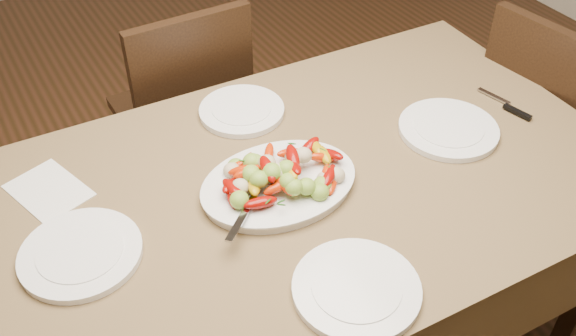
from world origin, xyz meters
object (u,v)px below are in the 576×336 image
at_px(plate_right, 448,129).
at_px(plate_far, 242,111).
at_px(serving_platter, 279,186).
at_px(chair_right, 553,130).
at_px(dining_table, 288,279).
at_px(plate_left, 81,254).
at_px(chair_far, 179,112).
at_px(plate_near, 356,289).

xyz_separation_m(plate_right, plate_far, (-0.47, 0.38, 0.00)).
distance_m(serving_platter, plate_far, 0.35).
distance_m(chair_right, plate_right, 0.68).
xyz_separation_m(chair_right, serving_platter, (-1.15, -0.04, 0.30)).
distance_m(chair_right, plate_far, 1.16).
bearing_deg(serving_platter, dining_table, -3.76).
xyz_separation_m(chair_right, plate_far, (-1.08, 0.31, 0.29)).
distance_m(plate_right, plate_far, 0.60).
relative_size(plate_left, plate_right, 1.00).
height_order(serving_platter, plate_left, serving_platter).
bearing_deg(plate_left, dining_table, -3.64).
bearing_deg(chair_right, plate_far, 66.87).
distance_m(serving_platter, plate_left, 0.51).
relative_size(chair_far, plate_far, 3.77).
bearing_deg(plate_right, chair_right, 6.63).
bearing_deg(chair_far, plate_near, 87.03).
xyz_separation_m(plate_left, plate_right, (1.05, -0.07, 0.00)).
xyz_separation_m(plate_left, plate_near, (0.49, -0.41, 0.00)).
relative_size(plate_right, plate_near, 1.00).
bearing_deg(serving_platter, chair_right, 1.79).
height_order(plate_left, plate_near, same).
bearing_deg(plate_far, plate_left, -151.70).
bearing_deg(dining_table, plate_right, -3.76).
xyz_separation_m(dining_table, chair_far, (0.01, 0.82, 0.10)).
bearing_deg(plate_near, dining_table, 83.24).
relative_size(serving_platter, plate_near, 1.42).
bearing_deg(plate_left, plate_right, -3.70).
bearing_deg(plate_left, plate_far, 28.30).
distance_m(plate_left, plate_near, 0.64).
bearing_deg(chair_far, plate_far, 93.44).
height_order(chair_far, plate_far, chair_far).
xyz_separation_m(dining_table, plate_left, (-0.53, 0.03, 0.39)).
relative_size(chair_far, serving_platter, 2.36).
relative_size(chair_far, plate_right, 3.35).
bearing_deg(dining_table, plate_far, 82.94).
distance_m(dining_table, plate_left, 0.66).
xyz_separation_m(dining_table, plate_right, (0.51, -0.03, 0.39)).
height_order(plate_left, plate_right, same).
bearing_deg(plate_right, plate_far, 141.14).
xyz_separation_m(chair_right, plate_near, (-1.17, -0.41, 0.29)).
bearing_deg(plate_left, chair_far, 55.34).
height_order(chair_right, plate_right, chair_right).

